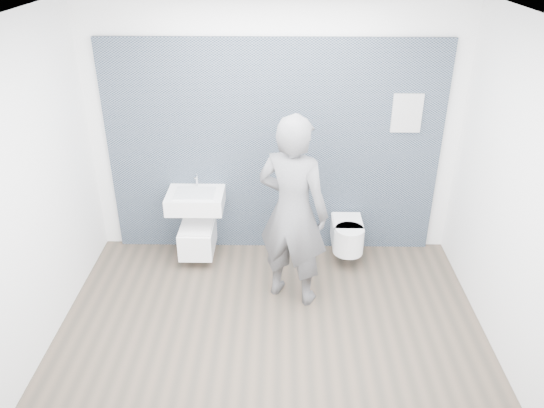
{
  "coord_description": "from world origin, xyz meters",
  "views": [
    {
      "loc": [
        0.08,
        -3.9,
        3.37
      ],
      "look_at": [
        0.0,
        0.6,
        1.0
      ],
      "focal_mm": 35.0,
      "sensor_mm": 36.0,
      "label": 1
    }
  ],
  "objects_px": {
    "toilet_square": "(198,236)",
    "visitor": "(293,212)",
    "washbasin": "(196,200)",
    "toilet_rounded": "(348,235)"
  },
  "relations": [
    {
      "from": "washbasin",
      "to": "toilet_rounded",
      "type": "bearing_deg",
      "value": -1.85
    },
    {
      "from": "toilet_square",
      "to": "washbasin",
      "type": "bearing_deg",
      "value": 90.0
    },
    {
      "from": "toilet_square",
      "to": "visitor",
      "type": "relative_size",
      "value": 0.35
    },
    {
      "from": "washbasin",
      "to": "visitor",
      "type": "distance_m",
      "value": 1.29
    },
    {
      "from": "toilet_rounded",
      "to": "visitor",
      "type": "bearing_deg",
      "value": -133.88
    },
    {
      "from": "washbasin",
      "to": "toilet_rounded",
      "type": "relative_size",
      "value": 1.08
    },
    {
      "from": "washbasin",
      "to": "toilet_square",
      "type": "relative_size",
      "value": 0.9
    },
    {
      "from": "toilet_rounded",
      "to": "visitor",
      "type": "xyz_separation_m",
      "value": [
        -0.63,
        -0.66,
        0.64
      ]
    },
    {
      "from": "toilet_rounded",
      "to": "washbasin",
      "type": "bearing_deg",
      "value": 178.15
    },
    {
      "from": "washbasin",
      "to": "visitor",
      "type": "relative_size",
      "value": 0.32
    }
  ]
}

